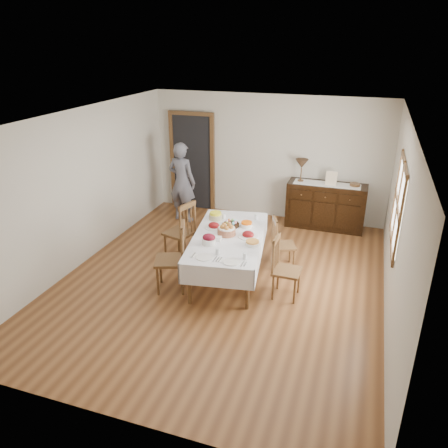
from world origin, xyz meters
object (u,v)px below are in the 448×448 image
(person, at_px, (182,180))
(chair_right_near, at_px, (284,267))
(dining_table, at_px, (228,240))
(table_lamp, at_px, (302,164))
(chair_left_far, at_px, (182,230))
(sideboard, at_px, (326,206))
(chair_right_far, at_px, (281,243))
(chair_left_near, at_px, (174,257))

(person, bearing_deg, chair_right_near, 147.59)
(dining_table, relative_size, table_lamp, 4.93)
(table_lamp, bearing_deg, dining_table, -105.77)
(chair_left_far, bearing_deg, table_lamp, 159.11)
(dining_table, height_order, sideboard, sideboard)
(person, bearing_deg, chair_left_far, 121.70)
(dining_table, height_order, chair_left_far, chair_left_far)
(chair_left_far, relative_size, chair_right_far, 1.20)
(chair_left_near, distance_m, chair_right_near, 1.67)
(chair_left_near, height_order, chair_right_far, chair_left_near)
(chair_left_far, xyz_separation_m, chair_right_near, (1.93, -0.64, -0.06))
(dining_table, relative_size, chair_right_near, 2.35)
(chair_right_far, bearing_deg, table_lamp, -21.09)
(chair_right_near, bearing_deg, chair_right_far, 15.48)
(chair_left_near, bearing_deg, person, -178.86)
(chair_left_far, height_order, person, person)
(chair_left_near, xyz_separation_m, table_lamp, (1.38, 3.19, 0.73))
(chair_right_far, bearing_deg, chair_left_near, 108.58)
(chair_left_far, distance_m, sideboard, 3.14)
(chair_right_near, height_order, table_lamp, table_lamp)
(dining_table, xyz_separation_m, sideboard, (1.26, 2.55, -0.17))
(dining_table, xyz_separation_m, table_lamp, (0.72, 2.54, 0.65))
(chair_left_far, height_order, chair_right_near, chair_left_far)
(dining_table, distance_m, chair_right_far, 0.96)
(chair_left_near, height_order, chair_right_near, chair_left_near)
(chair_right_near, distance_m, sideboard, 2.87)
(chair_left_near, relative_size, sideboard, 0.71)
(chair_left_near, bearing_deg, dining_table, 114.48)
(table_lamp, bearing_deg, person, -166.91)
(dining_table, relative_size, person, 1.26)
(chair_left_near, xyz_separation_m, person, (-1.00, 2.63, 0.34))
(chair_right_near, xyz_separation_m, person, (-2.64, 2.30, 0.41))
(chair_left_near, relative_size, chair_right_near, 1.15)
(table_lamp, bearing_deg, chair_left_far, -127.15)
(person, bearing_deg, table_lamp, -158.18)
(chair_right_near, xyz_separation_m, table_lamp, (-0.25, 2.86, 0.80))
(dining_table, xyz_separation_m, chair_left_far, (-0.96, 0.33, -0.10))
(sideboard, bearing_deg, chair_left_near, -121.09)
(dining_table, bearing_deg, chair_left_far, 152.46)
(chair_right_near, distance_m, person, 3.52)
(dining_table, relative_size, chair_right_far, 2.53)
(chair_right_near, bearing_deg, table_lamp, 6.64)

